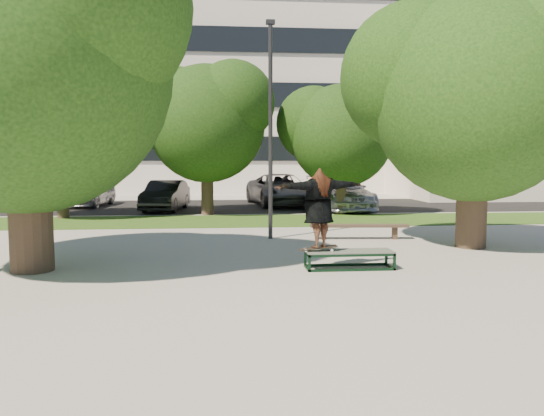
{
  "coord_description": "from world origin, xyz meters",
  "views": [
    {
      "loc": [
        -0.33,
        -9.99,
        2.23
      ],
      "look_at": [
        0.64,
        0.6,
        1.28
      ],
      "focal_mm": 35.0,
      "sensor_mm": 36.0,
      "label": 1
    }
  ],
  "objects": [
    {
      "name": "ground",
      "position": [
        0.0,
        0.0,
        0.0
      ],
      "size": [
        120.0,
        120.0,
        0.0
      ],
      "primitive_type": "plane",
      "color": "gray",
      "rests_on": "ground"
    },
    {
      "name": "bg_tree_right",
      "position": [
        4.43,
        11.57,
        3.49
      ],
      "size": [
        5.04,
        4.31,
        5.43
      ],
      "color": "#38281E",
      "rests_on": "ground"
    },
    {
      "name": "bg_tree_mid",
      "position": [
        -1.08,
        12.08,
        4.02
      ],
      "size": [
        5.76,
        4.92,
        6.24
      ],
      "color": "#38281E",
      "rests_on": "ground"
    },
    {
      "name": "side_building",
      "position": [
        18.0,
        22.0,
        4.0
      ],
      "size": [
        15.0,
        10.0,
        8.0
      ],
      "primitive_type": "cube",
      "color": "silver",
      "rests_on": "ground"
    },
    {
      "name": "car_dark",
      "position": [
        -2.9,
        13.87,
        0.67
      ],
      "size": [
        1.93,
        4.23,
        1.35
      ],
      "primitive_type": "imported",
      "rotation": [
        0.0,
        0.0,
        -0.13
      ],
      "color": "black",
      "rests_on": "asphalt_strip"
    },
    {
      "name": "tree_right",
      "position": [
        5.92,
        3.08,
        4.09
      ],
      "size": [
        6.24,
        5.33,
        6.51
      ],
      "color": "#38281E",
      "rests_on": "ground"
    },
    {
      "name": "lamppost",
      "position": [
        1.0,
        5.0,
        3.15
      ],
      "size": [
        0.25,
        0.15,
        6.11
      ],
      "color": "#2D2D30",
      "rests_on": "ground"
    },
    {
      "name": "asphalt_strip",
      "position": [
        0.0,
        16.0,
        0.01
      ],
      "size": [
        40.0,
        8.0,
        0.01
      ],
      "primitive_type": "cube",
      "color": "black",
      "rests_on": "ground"
    },
    {
      "name": "office_building",
      "position": [
        -2.0,
        31.98,
        8.0
      ],
      "size": [
        30.0,
        14.12,
        16.0
      ],
      "color": "silver",
      "rests_on": "ground"
    },
    {
      "name": "grind_box",
      "position": [
        2.25,
        0.64,
        0.19
      ],
      "size": [
        1.8,
        0.6,
        0.38
      ],
      "color": "black",
      "rests_on": "ground"
    },
    {
      "name": "car_grey",
      "position": [
        2.5,
        16.21,
        0.78
      ],
      "size": [
        3.38,
        5.95,
        1.56
      ],
      "primitive_type": "imported",
      "rotation": [
        0.0,
        0.0,
        0.15
      ],
      "color": "#525357",
      "rests_on": "asphalt_strip"
    },
    {
      "name": "grass_strip",
      "position": [
        1.0,
        9.5,
        0.01
      ],
      "size": [
        30.0,
        4.0,
        0.02
      ],
      "primitive_type": "cube",
      "color": "#234614",
      "rests_on": "ground"
    },
    {
      "name": "bg_tree_left",
      "position": [
        -6.57,
        11.07,
        3.73
      ],
      "size": [
        5.28,
        4.51,
        5.77
      ],
      "color": "#38281E",
      "rests_on": "ground"
    },
    {
      "name": "tree_left",
      "position": [
        -4.29,
        1.09,
        4.42
      ],
      "size": [
        6.96,
        5.95,
        7.12
      ],
      "color": "#38281E",
      "rests_on": "ground"
    },
    {
      "name": "skater_rig",
      "position": [
        1.6,
        0.64,
        1.26
      ],
      "size": [
        2.07,
        1.17,
        1.7
      ],
      "rotation": [
        0.0,
        0.0,
        3.47
      ],
      "color": "white",
      "rests_on": "grind_box"
    },
    {
      "name": "bench",
      "position": [
        3.5,
        4.65,
        0.36
      ],
      "size": [
        2.8,
        0.6,
        0.43
      ],
      "rotation": [
        0.0,
        0.0,
        -0.08
      ],
      "color": "#453629",
      "rests_on": "ground"
    },
    {
      "name": "car_silver_a",
      "position": [
        -6.83,
        16.5,
        0.69
      ],
      "size": [
        2.0,
        4.18,
        1.38
      ],
      "primitive_type": "imported",
      "rotation": [
        0.0,
        0.0,
        -0.09
      ],
      "color": "#B6B6BB",
      "rests_on": "asphalt_strip"
    },
    {
      "name": "car_silver_b",
      "position": [
        4.94,
        13.74,
        0.77
      ],
      "size": [
        2.63,
        5.48,
        1.54
      ],
      "primitive_type": "imported",
      "rotation": [
        0.0,
        0.0,
        0.09
      ],
      "color": "#BBBAC0",
      "rests_on": "asphalt_strip"
    }
  ]
}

